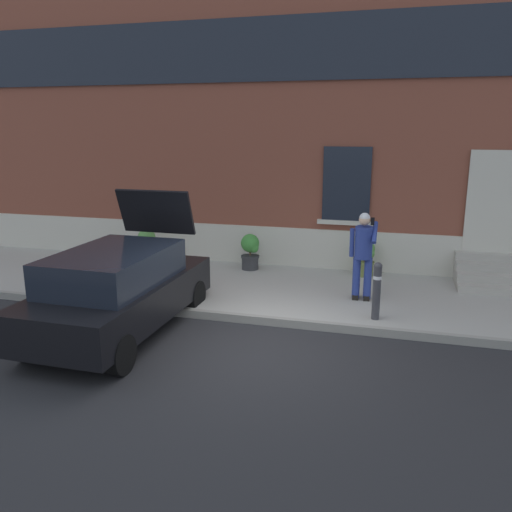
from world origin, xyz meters
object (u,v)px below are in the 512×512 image
(bollard_near_person, at_px, (377,289))
(person_on_phone, at_px, (363,251))
(planter_charcoal, at_px, (250,251))
(planter_olive, at_px, (365,256))
(hatchback_car_black, at_px, (119,289))
(bollard_far_left, at_px, (170,273))
(planter_terracotta, at_px, (147,245))

(bollard_near_person, relative_size, person_on_phone, 0.60)
(planter_charcoal, height_order, planter_olive, same)
(bollard_near_person, xyz_separation_m, planter_charcoal, (-3.07, 2.65, -0.11))
(hatchback_car_black, height_order, planter_charcoal, hatchback_car_black)
(person_on_phone, bearing_deg, bollard_near_person, -81.83)
(person_on_phone, bearing_deg, bollard_far_left, -174.51)
(planter_terracotta, bearing_deg, person_on_phone, -16.55)
(bollard_far_left, bearing_deg, person_on_phone, 15.46)
(bollard_far_left, relative_size, planter_olive, 1.22)
(bollard_near_person, xyz_separation_m, planter_terracotta, (-5.76, 2.62, -0.11))
(planter_olive, bearing_deg, bollard_far_left, -141.75)
(planter_terracotta, bearing_deg, planter_olive, 2.07)
(hatchback_car_black, height_order, planter_olive, hatchback_car_black)
(hatchback_car_black, xyz_separation_m, planter_olive, (3.84, 4.27, -0.19))
(bollard_near_person, relative_size, planter_olive, 1.22)
(bollard_near_person, height_order, planter_terracotta, bollard_near_person)
(bollard_far_left, bearing_deg, planter_terracotta, 124.77)
(bollard_far_left, relative_size, planter_terracotta, 1.22)
(bollard_far_left, xyz_separation_m, planter_terracotta, (-1.82, 2.62, -0.11))
(hatchback_car_black, distance_m, person_on_phone, 4.62)
(planter_charcoal, bearing_deg, planter_olive, 3.35)
(bollard_near_person, bearing_deg, person_on_phone, 108.14)
(planter_charcoal, distance_m, planter_olive, 2.70)
(planter_terracotta, distance_m, planter_olive, 5.39)
(hatchback_car_black, bearing_deg, planter_charcoal, 74.36)
(bollard_far_left, distance_m, person_on_phone, 3.78)
(bollard_far_left, height_order, planter_charcoal, bollard_far_left)
(bollard_near_person, bearing_deg, hatchback_car_black, -160.95)
(bollard_near_person, height_order, person_on_phone, person_on_phone)
(hatchback_car_black, height_order, planter_terracotta, hatchback_car_black)
(person_on_phone, bearing_deg, planter_olive, 81.77)
(planter_terracotta, bearing_deg, planter_charcoal, 0.80)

